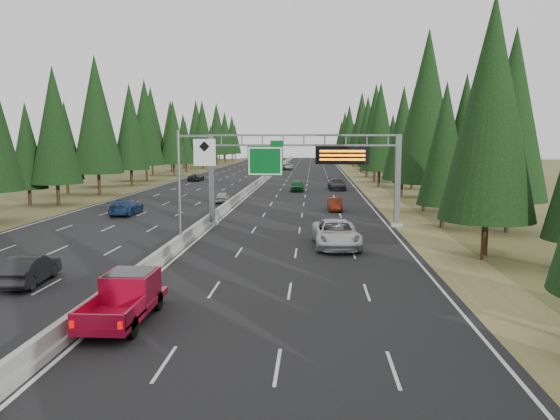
% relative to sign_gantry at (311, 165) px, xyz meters
% --- Properties ---
extents(road, '(32.00, 260.00, 0.08)m').
position_rel_sign_gantry_xyz_m(road, '(-8.92, 45.12, -5.23)').
color(road, black).
rests_on(road, ground).
extents(shoulder_right, '(3.60, 260.00, 0.06)m').
position_rel_sign_gantry_xyz_m(shoulder_right, '(8.88, 45.12, -5.24)').
color(shoulder_right, olive).
rests_on(shoulder_right, ground).
extents(shoulder_left, '(3.60, 260.00, 0.06)m').
position_rel_sign_gantry_xyz_m(shoulder_left, '(-26.72, 45.12, -5.24)').
color(shoulder_left, '#4F4F25').
rests_on(shoulder_left, ground).
extents(median_barrier, '(0.70, 260.00, 0.85)m').
position_rel_sign_gantry_xyz_m(median_barrier, '(-8.92, 45.12, -4.85)').
color(median_barrier, gray).
rests_on(median_barrier, road).
extents(sign_gantry, '(16.75, 0.98, 7.80)m').
position_rel_sign_gantry_xyz_m(sign_gantry, '(0.00, 0.00, 0.00)').
color(sign_gantry, slate).
rests_on(sign_gantry, road).
extents(hov_sign_pole, '(2.80, 0.50, 8.00)m').
position_rel_sign_gantry_xyz_m(hov_sign_pole, '(-8.33, -9.92, -0.54)').
color(hov_sign_pole, slate).
rests_on(hov_sign_pole, road).
extents(tree_row_right, '(11.46, 241.54, 18.57)m').
position_rel_sign_gantry_xyz_m(tree_row_right, '(12.88, 35.97, 3.72)').
color(tree_row_right, black).
rests_on(tree_row_right, ground).
extents(tree_row_left, '(11.81, 243.04, 18.72)m').
position_rel_sign_gantry_xyz_m(tree_row_left, '(-30.74, 46.79, 4.02)').
color(tree_row_left, black).
rests_on(tree_row_left, ground).
extents(silver_minivan, '(3.48, 6.78, 1.83)m').
position_rel_sign_gantry_xyz_m(silver_minivan, '(1.79, -9.14, -4.27)').
color(silver_minivan, silver).
rests_on(silver_minivan, road).
extents(red_pickup, '(2.06, 5.76, 1.88)m').
position_rel_sign_gantry_xyz_m(red_pickup, '(-7.42, -24.92, -4.15)').
color(red_pickup, black).
rests_on(red_pickup, road).
extents(car_ahead_green, '(1.91, 4.62, 1.57)m').
position_rel_sign_gantry_xyz_m(car_ahead_green, '(-2.18, 31.59, -4.41)').
color(car_ahead_green, '#145A2B').
rests_on(car_ahead_green, road).
extents(car_ahead_dkred, '(1.50, 4.02, 1.31)m').
position_rel_sign_gantry_xyz_m(car_ahead_dkred, '(2.42, 10.12, -4.53)').
color(car_ahead_dkred, '#53180B').
rests_on(car_ahead_dkred, road).
extents(car_ahead_dkgrey, '(2.74, 5.79, 1.63)m').
position_rel_sign_gantry_xyz_m(car_ahead_dkgrey, '(3.58, 34.04, -4.37)').
color(car_ahead_dkgrey, '#232326').
rests_on(car_ahead_dkgrey, road).
extents(car_ahead_white, '(3.19, 5.95, 1.59)m').
position_rel_sign_gantry_xyz_m(car_ahead_white, '(-6.35, 87.19, -4.39)').
color(car_ahead_white, silver).
rests_on(car_ahead_white, road).
extents(car_ahead_far, '(1.61, 3.86, 1.31)m').
position_rel_sign_gantry_xyz_m(car_ahead_far, '(-7.26, 85.72, -4.53)').
color(car_ahead_far, black).
rests_on(car_ahead_far, road).
extents(car_onc_near, '(1.93, 4.67, 1.50)m').
position_rel_sign_gantry_xyz_m(car_onc_near, '(-14.32, -19.88, -4.44)').
color(car_onc_near, black).
rests_on(car_onc_near, road).
extents(car_onc_blue, '(2.23, 5.41, 1.56)m').
position_rel_sign_gantry_xyz_m(car_onc_blue, '(-18.24, 5.90, -4.41)').
color(car_onc_blue, navy).
rests_on(car_onc_blue, road).
extents(car_onc_white, '(1.64, 3.79, 1.27)m').
position_rel_sign_gantry_xyz_m(car_onc_white, '(-10.42, 16.53, -4.55)').
color(car_onc_white, '#BBBBBB').
rests_on(car_onc_white, road).
extents(car_onc_far, '(2.31, 4.74, 1.30)m').
position_rel_sign_gantry_xyz_m(car_onc_far, '(-20.83, 49.93, -4.54)').
color(car_onc_far, black).
rests_on(car_onc_far, road).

